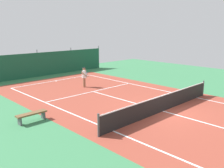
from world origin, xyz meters
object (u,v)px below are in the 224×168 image
(parked_car, at_px, (23,66))
(tennis_ball_near_player, at_px, (85,75))
(tennis_player, at_px, (84,76))
(tennis_net, at_px, (163,103))
(courtside_bench, at_px, (32,115))

(parked_car, bearing_deg, tennis_ball_near_player, 123.66)
(tennis_player, relative_size, parked_car, 0.39)
(tennis_net, relative_size, parked_car, 2.40)
(parked_car, xyz_separation_m, courtside_bench, (-6.03, -13.99, -0.46))
(tennis_net, bearing_deg, tennis_ball_near_player, 73.40)
(tennis_net, bearing_deg, parked_car, 90.91)
(tennis_net, xyz_separation_m, parked_car, (-0.28, 17.78, 0.33))
(tennis_ball_near_player, height_order, parked_car, parked_car)
(tennis_ball_near_player, xyz_separation_m, parked_car, (-3.89, 5.68, 0.81))
(tennis_net, relative_size, tennis_player, 6.17)
(tennis_ball_near_player, bearing_deg, courtside_bench, -140.05)
(tennis_net, distance_m, courtside_bench, 7.37)
(parked_car, bearing_deg, tennis_net, 90.15)
(tennis_player, relative_size, tennis_ball_near_player, 24.85)
(parked_car, bearing_deg, tennis_player, 93.61)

